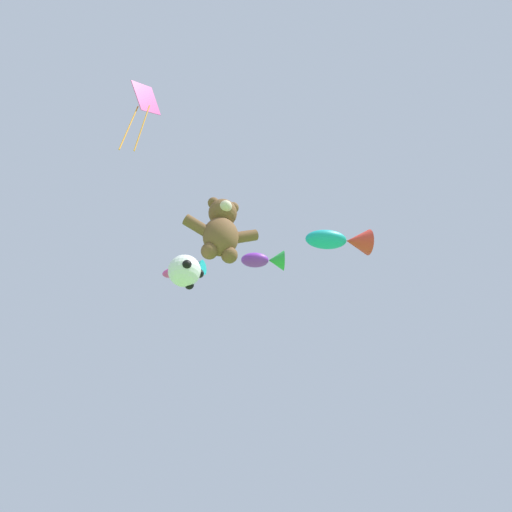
% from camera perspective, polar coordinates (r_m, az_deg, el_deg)
% --- Properties ---
extents(teddy_bear_kite, '(2.12, 0.94, 2.16)m').
position_cam_1_polar(teddy_bear_kite, '(9.47, -5.77, 4.53)').
color(teddy_bear_kite, brown).
extents(soccer_ball_kite, '(0.84, 0.84, 0.77)m').
position_cam_1_polar(soccer_ball_kite, '(8.15, -11.76, -2.46)').
color(soccer_ball_kite, white).
extents(fish_kite_teal, '(2.34, 1.30, 0.91)m').
position_cam_1_polar(fish_kite_teal, '(12.09, 14.11, 2.51)').
color(fish_kite_teal, '#19ADB2').
extents(fish_kite_violet, '(1.54, 1.01, 0.68)m').
position_cam_1_polar(fish_kite_violet, '(11.35, 1.59, -0.71)').
color(fish_kite_violet, purple).
extents(fish_kite_magenta, '(1.56, 1.31, 0.54)m').
position_cam_1_polar(fish_kite_magenta, '(12.23, -11.64, -2.38)').
color(fish_kite_magenta, '#E53F9E').
extents(diamond_kite, '(0.87, 0.77, 3.05)m').
position_cam_1_polar(diamond_kite, '(10.60, -18.13, 22.93)').
color(diamond_kite, '#E53F9E').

